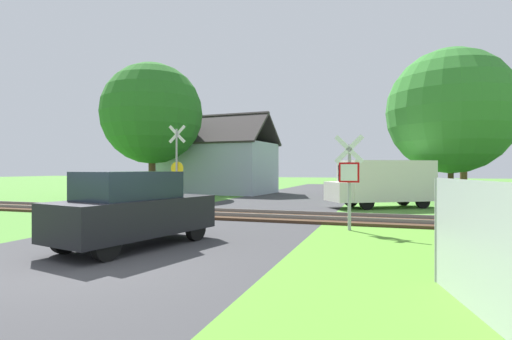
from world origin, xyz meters
The scene contains 12 objects.
ground_plane centered at (0.00, 0.00, 0.00)m, with size 160.00×160.00×0.00m, color #4C8433.
road_asphalt centered at (0.00, 2.00, 0.00)m, with size 7.04×80.00×0.01m, color #38383A.
rail_track centered at (0.00, 8.01, 0.06)m, with size 60.00×2.60×0.22m.
stop_sign_near centered at (4.49, 5.75, 1.63)m, with size 0.88×0.16×2.87m.
crossing_sign_far centered at (-4.03, 10.61, 2.17)m, with size 0.88×0.15×3.96m.
house centered at (-6.62, 21.72, 2.07)m, with size 8.73×6.24×6.04m.
tree_right centered at (8.84, 16.98, 4.92)m, with size 6.64×6.64×8.24m.
tree_left centered at (-9.71, 17.35, 5.63)m, with size 6.89×6.89×9.09m.
tree_far centered at (10.18, 21.25, 5.25)m, with size 4.66×4.66×7.61m.
mail_truck centered at (5.40, 13.44, 1.24)m, with size 5.16×4.10×2.24m.
parked_car centered at (-0.14, 1.61, 0.89)m, with size 2.54×4.27×1.78m.
fence_panel centered at (6.69, -1.22, 0.85)m, with size 0.83×3.76×1.70m.
Camera 1 is at (5.51, -6.44, 1.84)m, focal length 28.00 mm.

